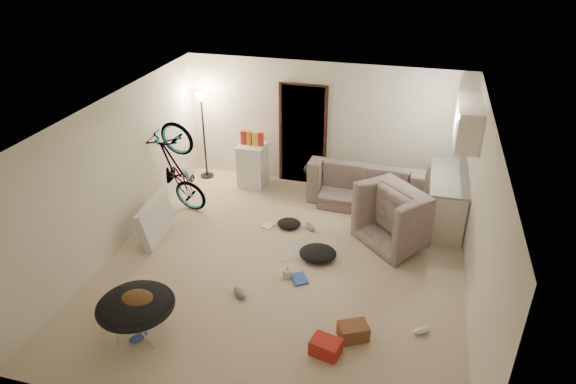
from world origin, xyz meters
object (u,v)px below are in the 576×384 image
(kitchen_counter, at_px, (446,201))
(bicycle, at_px, (179,188))
(mini_fridge, at_px, (252,165))
(saucer_chair, at_px, (137,311))
(floor_lamp, at_px, (202,118))
(armchair, at_px, (408,219))
(tv_box, at_px, (156,220))
(drink_case_b, at_px, (326,347))
(drink_case_a, at_px, (353,331))
(sofa, at_px, (366,186))
(juicer, at_px, (287,273))

(kitchen_counter, distance_m, bicycle, 4.80)
(mini_fridge, bearing_deg, saucer_chair, -89.53)
(floor_lamp, bearing_deg, armchair, -17.60)
(tv_box, bearing_deg, bicycle, 86.66)
(floor_lamp, height_order, bicycle, floor_lamp)
(floor_lamp, height_order, drink_case_b, floor_lamp)
(floor_lamp, bearing_deg, drink_case_b, -51.51)
(mini_fridge, height_order, tv_box, mini_fridge)
(mini_fridge, bearing_deg, kitchen_counter, -7.13)
(bicycle, xyz_separation_m, saucer_chair, (0.90, -3.13, -0.07))
(kitchen_counter, height_order, bicycle, bicycle)
(saucer_chair, distance_m, tv_box, 2.39)
(tv_box, xyz_separation_m, drink_case_a, (3.60, -1.53, -0.23))
(drink_case_a, distance_m, drink_case_b, 0.46)
(armchair, relative_size, bicycle, 0.63)
(armchair, distance_m, saucer_chair, 4.58)
(floor_lamp, distance_m, sofa, 3.52)
(sofa, xyz_separation_m, armchair, (0.85, -1.14, 0.07))
(drink_case_b, bearing_deg, mini_fridge, 132.49)
(bicycle, bearing_deg, floor_lamp, 12.99)
(armchair, xyz_separation_m, saucer_chair, (-3.22, -3.27, 0.04))
(sofa, relative_size, armchair, 1.82)
(floor_lamp, relative_size, bicycle, 0.97)
(kitchen_counter, bearing_deg, mini_fridge, 171.70)
(sofa, bearing_deg, mini_fridge, 0.05)
(drink_case_a, xyz_separation_m, drink_case_b, (-0.29, -0.36, -0.00))
(drink_case_b, relative_size, juicer, 1.73)
(sofa, xyz_separation_m, mini_fridge, (-2.32, 0.10, 0.13))
(armchair, height_order, bicycle, bicycle)
(armchair, height_order, drink_case_b, armchair)
(saucer_chair, relative_size, tv_box, 0.97)
(bicycle, xyz_separation_m, drink_case_b, (3.30, -2.81, -0.38))
(tv_box, height_order, drink_case_a, tv_box)
(kitchen_counter, bearing_deg, sofa, 162.83)
(kitchen_counter, height_order, juicer, kitchen_counter)
(juicer, bearing_deg, drink_case_b, -57.74)
(floor_lamp, relative_size, juicer, 8.54)
(sofa, distance_m, drink_case_a, 3.74)
(kitchen_counter, bearing_deg, armchair, -131.49)
(armchair, bearing_deg, floor_lamp, 27.19)
(drink_case_b, distance_m, juicer, 1.62)
(kitchen_counter, bearing_deg, floor_lamp, 172.34)
(mini_fridge, relative_size, drink_case_a, 2.34)
(sofa, height_order, tv_box, tv_box)
(armchair, bearing_deg, juicer, 87.95)
(armchair, bearing_deg, drink_case_a, 123.30)
(kitchen_counter, height_order, mini_fridge, kitchen_counter)
(sofa, bearing_deg, kitchen_counter, 165.35)
(kitchen_counter, distance_m, drink_case_a, 3.48)
(floor_lamp, relative_size, saucer_chair, 1.82)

